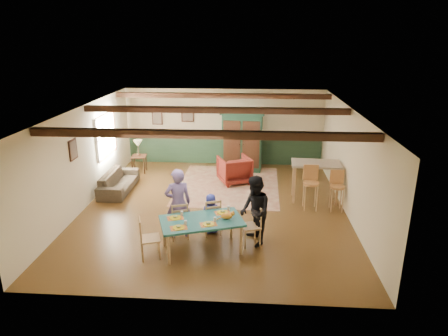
# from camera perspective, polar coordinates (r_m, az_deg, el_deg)

# --- Properties ---
(floor) EXTENTS (8.00, 8.00, 0.00)m
(floor) POSITION_cam_1_polar(r_m,az_deg,el_deg) (10.91, -1.42, -5.71)
(floor) COLOR #4A2F15
(floor) RESTS_ON ground
(wall_back) EXTENTS (7.00, 0.02, 2.70)m
(wall_back) POSITION_cam_1_polar(r_m,az_deg,el_deg) (14.29, 0.03, 5.86)
(wall_back) COLOR beige
(wall_back) RESTS_ON floor
(wall_left) EXTENTS (0.02, 8.00, 2.70)m
(wall_left) POSITION_cam_1_polar(r_m,az_deg,el_deg) (11.30, -19.44, 1.37)
(wall_left) COLOR beige
(wall_left) RESTS_ON floor
(wall_right) EXTENTS (0.02, 8.00, 2.70)m
(wall_right) POSITION_cam_1_polar(r_m,az_deg,el_deg) (10.69, 17.54, 0.63)
(wall_right) COLOR beige
(wall_right) RESTS_ON floor
(ceiling) EXTENTS (7.00, 8.00, 0.02)m
(ceiling) POSITION_cam_1_polar(r_m,az_deg,el_deg) (10.11, -1.54, 8.39)
(ceiling) COLOR white
(ceiling) RESTS_ON wall_back
(wainscot_back) EXTENTS (6.95, 0.03, 0.90)m
(wainscot_back) POSITION_cam_1_polar(r_m,az_deg,el_deg) (14.49, 0.03, 2.36)
(wainscot_back) COLOR #1F3925
(wainscot_back) RESTS_ON floor
(ceiling_beam_front) EXTENTS (6.95, 0.16, 0.16)m
(ceiling_beam_front) POSITION_cam_1_polar(r_m,az_deg,el_deg) (7.89, -3.12, 4.82)
(ceiling_beam_front) COLOR black
(ceiling_beam_front) RESTS_ON ceiling
(ceiling_beam_mid) EXTENTS (6.95, 0.16, 0.16)m
(ceiling_beam_mid) POSITION_cam_1_polar(r_m,az_deg,el_deg) (10.52, -1.33, 8.29)
(ceiling_beam_mid) COLOR black
(ceiling_beam_mid) RESTS_ON ceiling
(ceiling_beam_back) EXTENTS (6.95, 0.16, 0.16)m
(ceiling_beam_back) POSITION_cam_1_polar(r_m,az_deg,el_deg) (13.08, -0.27, 10.30)
(ceiling_beam_back) COLOR black
(ceiling_beam_back) RESTS_ON ceiling
(window_left) EXTENTS (0.06, 1.60, 1.30)m
(window_left) POSITION_cam_1_polar(r_m,az_deg,el_deg) (12.76, -16.50, 4.48)
(window_left) COLOR white
(window_left) RESTS_ON wall_left
(picture_left_wall) EXTENTS (0.04, 0.42, 0.52)m
(picture_left_wall) POSITION_cam_1_polar(r_m,az_deg,el_deg) (10.66, -20.74, 2.47)
(picture_left_wall) COLOR gray
(picture_left_wall) RESTS_ON wall_left
(picture_back_a) EXTENTS (0.45, 0.04, 0.55)m
(picture_back_a) POSITION_cam_1_polar(r_m,az_deg,el_deg) (14.31, -5.22, 7.64)
(picture_back_a) COLOR gray
(picture_back_a) RESTS_ON wall_back
(picture_back_b) EXTENTS (0.38, 0.04, 0.48)m
(picture_back_b) POSITION_cam_1_polar(r_m,az_deg,el_deg) (14.55, -9.52, 7.05)
(picture_back_b) COLOR gray
(picture_back_b) RESTS_ON wall_back
(dining_table) EXTENTS (1.95, 1.47, 0.72)m
(dining_table) POSITION_cam_1_polar(r_m,az_deg,el_deg) (8.75, -3.18, -9.57)
(dining_table) COLOR #1B5553
(dining_table) RESTS_ON floor
(dining_chair_far_left) EXTENTS (0.52, 0.53, 0.91)m
(dining_chair_far_left) POSITION_cam_1_polar(r_m,az_deg,el_deg) (9.26, -6.43, -7.34)
(dining_chair_far_left) COLOR tan
(dining_chair_far_left) RESTS_ON floor
(dining_chair_far_right) EXTENTS (0.52, 0.53, 0.91)m
(dining_chair_far_right) POSITION_cam_1_polar(r_m,az_deg,el_deg) (9.38, -1.75, -6.86)
(dining_chair_far_right) COLOR tan
(dining_chair_far_right) RESTS_ON floor
(dining_chair_end_left) EXTENTS (0.53, 0.52, 0.91)m
(dining_chair_end_left) POSITION_cam_1_polar(r_m,az_deg,el_deg) (8.58, -10.54, -9.75)
(dining_chair_end_left) COLOR tan
(dining_chair_end_left) RESTS_ON floor
(dining_chair_end_right) EXTENTS (0.53, 0.52, 0.91)m
(dining_chair_end_right) POSITION_cam_1_polar(r_m,az_deg,el_deg) (8.96, 3.80, -8.17)
(dining_chair_end_right) COLOR tan
(dining_chair_end_right) RESTS_ON floor
(person_man) EXTENTS (0.70, 0.57, 1.66)m
(person_man) POSITION_cam_1_polar(r_m,az_deg,el_deg) (9.17, -6.58, -5.05)
(person_man) COLOR #705B9C
(person_man) RESTS_ON floor
(person_woman) EXTENTS (0.82, 0.92, 1.58)m
(person_woman) POSITION_cam_1_polar(r_m,az_deg,el_deg) (8.84, 4.44, -6.15)
(person_woman) COLOR black
(person_woman) RESTS_ON floor
(person_child) EXTENTS (0.55, 0.44, 0.97)m
(person_child) POSITION_cam_1_polar(r_m,az_deg,el_deg) (9.44, -1.86, -6.52)
(person_child) COLOR navy
(person_child) RESTS_ON floor
(cat) EXTENTS (0.37, 0.24, 0.17)m
(cat) POSITION_cam_1_polar(r_m,az_deg,el_deg) (8.57, 0.38, -6.82)
(cat) COLOR orange
(cat) RESTS_ON dining_table
(place_setting_near_left) EXTENTS (0.46, 0.40, 0.11)m
(place_setting_near_left) POSITION_cam_1_polar(r_m,az_deg,el_deg) (8.27, -6.51, -8.19)
(place_setting_near_left) COLOR gold
(place_setting_near_left) RESTS_ON dining_table
(place_setting_near_center) EXTENTS (0.46, 0.40, 0.11)m
(place_setting_near_center) POSITION_cam_1_polar(r_m,az_deg,el_deg) (8.37, -2.24, -7.74)
(place_setting_near_center) COLOR gold
(place_setting_near_center) RESTS_ON dining_table
(place_setting_far_left) EXTENTS (0.46, 0.40, 0.11)m
(place_setting_far_left) POSITION_cam_1_polar(r_m,az_deg,el_deg) (8.70, -6.99, -6.80)
(place_setting_far_left) COLOR gold
(place_setting_far_left) RESTS_ON dining_table
(place_setting_far_right) EXTENTS (0.46, 0.40, 0.11)m
(place_setting_far_right) POSITION_cam_1_polar(r_m,az_deg,el_deg) (8.88, -0.19, -6.11)
(place_setting_far_right) COLOR gold
(place_setting_far_right) RESTS_ON dining_table
(area_rug) EXTENTS (3.19, 3.75, 0.01)m
(area_rug) POSITION_cam_1_polar(r_m,az_deg,el_deg) (12.49, 0.62, -2.46)
(area_rug) COLOR beige
(area_rug) RESTS_ON floor
(armoire) EXTENTS (1.51, 0.71, 2.07)m
(armoire) POSITION_cam_1_polar(r_m,az_deg,el_deg) (13.60, 2.62, 3.82)
(armoire) COLOR #133122
(armoire) RESTS_ON floor
(armchair) EXTENTS (1.20, 1.22, 0.85)m
(armchair) POSITION_cam_1_polar(r_m,az_deg,el_deg) (12.60, 1.51, -0.25)
(armchair) COLOR #4C110F
(armchair) RESTS_ON floor
(sofa) EXTENTS (0.78, 1.96, 0.57)m
(sofa) POSITION_cam_1_polar(r_m,az_deg,el_deg) (12.42, -14.79, -1.86)
(sofa) COLOR #362D21
(sofa) RESTS_ON floor
(end_table) EXTENTS (0.52, 0.52, 0.59)m
(end_table) POSITION_cam_1_polar(r_m,az_deg,el_deg) (13.89, -12.01, 0.57)
(end_table) COLOR black
(end_table) RESTS_ON floor
(table_lamp) EXTENTS (0.31, 0.31, 0.54)m
(table_lamp) POSITION_cam_1_polar(r_m,az_deg,el_deg) (13.73, -12.16, 2.82)
(table_lamp) COLOR beige
(table_lamp) RESTS_ON end_table
(counter_table) EXTENTS (1.39, 0.86, 1.12)m
(counter_table) POSITION_cam_1_polar(r_m,az_deg,el_deg) (11.49, 12.83, -1.91)
(counter_table) COLOR tan
(counter_table) RESTS_ON floor
(bar_stool_left) EXTENTS (0.42, 0.47, 1.20)m
(bar_stool_left) POSITION_cam_1_polar(r_m,az_deg,el_deg) (10.86, 12.28, -2.85)
(bar_stool_left) COLOR tan
(bar_stool_left) RESTS_ON floor
(bar_stool_right) EXTENTS (0.39, 0.43, 1.09)m
(bar_stool_right) POSITION_cam_1_polar(r_m,az_deg,el_deg) (10.97, 15.83, -3.24)
(bar_stool_right) COLOR tan
(bar_stool_right) RESTS_ON floor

